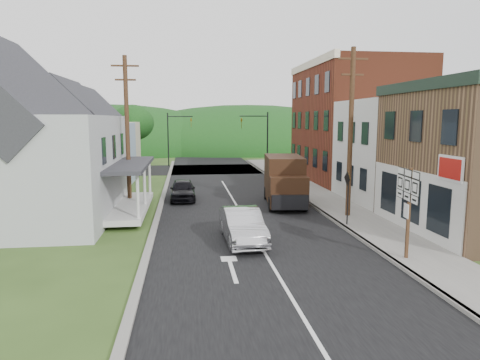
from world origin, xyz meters
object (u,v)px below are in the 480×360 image
object	(u,v)px
route_sign_cluster	(408,200)
warning_sign	(348,190)
dark_sedan	(183,190)
delivery_van	(285,181)
silver_sedan	(243,226)

from	to	relation	value
route_sign_cluster	warning_sign	world-z (taller)	route_sign_cluster
dark_sedan	warning_sign	xyz separation A→B (m)	(8.08, -8.22, 1.18)
delivery_van	warning_sign	bearing A→B (deg)	-66.26
dark_sedan	warning_sign	bearing A→B (deg)	-45.95
delivery_van	route_sign_cluster	size ratio (longest dim) A/B	1.65
delivery_van	warning_sign	distance (m)	6.09
silver_sedan	warning_sign	size ratio (longest dim) A/B	1.66
dark_sedan	warning_sign	distance (m)	11.59
dark_sedan	delivery_van	xyz separation A→B (m)	(6.29, -2.41, 0.85)
silver_sedan	dark_sedan	bearing A→B (deg)	102.20
route_sign_cluster	warning_sign	xyz separation A→B (m)	(-0.28, 5.20, -0.50)
silver_sedan	route_sign_cluster	bearing A→B (deg)	-32.15
delivery_van	warning_sign	xyz separation A→B (m)	(1.79, -5.81, 0.33)
silver_sedan	dark_sedan	size ratio (longest dim) A/B	1.11
silver_sedan	delivery_van	bearing A→B (deg)	62.32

